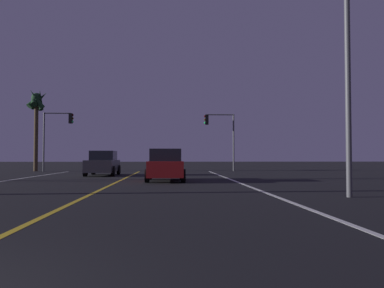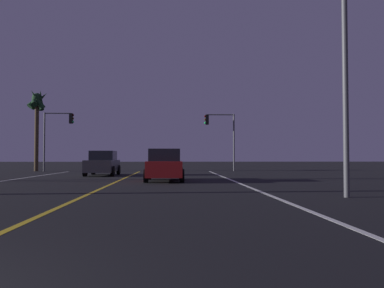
{
  "view_description": "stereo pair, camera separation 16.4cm",
  "coord_description": "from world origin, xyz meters",
  "px_view_note": "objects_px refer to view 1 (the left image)",
  "views": [
    {
      "loc": [
        2.72,
        -2.93,
        1.29
      ],
      "look_at": [
        4.4,
        27.53,
        2.29
      ],
      "focal_mm": 36.39,
      "sensor_mm": 36.0,
      "label": 1
    },
    {
      "loc": [
        2.89,
        -2.93,
        1.29
      ],
      "look_at": [
        4.4,
        27.53,
        2.29
      ],
      "focal_mm": 36.39,
      "sensor_mm": 36.0,
      "label": 2
    }
  ],
  "objects_px": {
    "street_lamp_right_near": "(331,25)",
    "palm_tree_left_far": "(37,106)",
    "traffic_light_near_right": "(219,129)",
    "traffic_light_near_left": "(58,128)",
    "car_lead_same_lane": "(166,166)",
    "car_oncoming": "(103,164)"
  },
  "relations": [
    {
      "from": "car_oncoming",
      "to": "palm_tree_left_far",
      "type": "relative_size",
      "value": 0.58
    },
    {
      "from": "traffic_light_near_left",
      "to": "street_lamp_right_near",
      "type": "xyz_separation_m",
      "value": [
        15.04,
        -22.63,
        1.71
      ]
    },
    {
      "from": "street_lamp_right_near",
      "to": "palm_tree_left_far",
      "type": "height_order",
      "value": "street_lamp_right_near"
    },
    {
      "from": "traffic_light_near_left",
      "to": "street_lamp_right_near",
      "type": "relative_size",
      "value": 0.59
    },
    {
      "from": "car_lead_same_lane",
      "to": "traffic_light_near_right",
      "type": "distance_m",
      "value": 15.03
    },
    {
      "from": "car_lead_same_lane",
      "to": "car_oncoming",
      "type": "bearing_deg",
      "value": 34.47
    },
    {
      "from": "car_lead_same_lane",
      "to": "palm_tree_left_far",
      "type": "relative_size",
      "value": 0.58
    },
    {
      "from": "traffic_light_near_left",
      "to": "street_lamp_right_near",
      "type": "distance_m",
      "value": 27.22
    },
    {
      "from": "car_lead_same_lane",
      "to": "traffic_light_near_right",
      "type": "relative_size",
      "value": 0.84
    },
    {
      "from": "car_lead_same_lane",
      "to": "street_lamp_right_near",
      "type": "height_order",
      "value": "street_lamp_right_near"
    },
    {
      "from": "car_lead_same_lane",
      "to": "traffic_light_near_left",
      "type": "relative_size",
      "value": 0.83
    },
    {
      "from": "car_oncoming",
      "to": "traffic_light_near_right",
      "type": "relative_size",
      "value": 0.84
    },
    {
      "from": "traffic_light_near_right",
      "to": "traffic_light_near_left",
      "type": "height_order",
      "value": "traffic_light_near_left"
    },
    {
      "from": "traffic_light_near_right",
      "to": "palm_tree_left_far",
      "type": "distance_m",
      "value": 16.56
    },
    {
      "from": "traffic_light_near_right",
      "to": "traffic_light_near_left",
      "type": "distance_m",
      "value": 14.27
    },
    {
      "from": "car_lead_same_lane",
      "to": "traffic_light_near_right",
      "type": "height_order",
      "value": "traffic_light_near_right"
    },
    {
      "from": "street_lamp_right_near",
      "to": "palm_tree_left_far",
      "type": "bearing_deg",
      "value": -53.7
    },
    {
      "from": "car_oncoming",
      "to": "car_lead_same_lane",
      "type": "height_order",
      "value": "same"
    },
    {
      "from": "traffic_light_near_right",
      "to": "street_lamp_right_near",
      "type": "relative_size",
      "value": 0.58
    },
    {
      "from": "car_oncoming",
      "to": "street_lamp_right_near",
      "type": "xyz_separation_m",
      "value": [
        9.81,
        -15.06,
        4.72
      ]
    },
    {
      "from": "palm_tree_left_far",
      "to": "traffic_light_near_left",
      "type": "bearing_deg",
      "value": -19.5
    },
    {
      "from": "traffic_light_near_left",
      "to": "street_lamp_right_near",
      "type": "bearing_deg",
      "value": -56.4
    }
  ]
}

